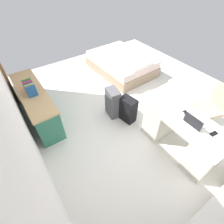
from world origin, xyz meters
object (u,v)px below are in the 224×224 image
Objects in this scene: credenza at (37,105)px; laptop at (194,123)px; bed at (122,64)px; suitcase_black at (128,110)px; figurine_small at (25,80)px; cell_phone_by_mouse at (184,112)px; desk at (181,134)px; cell_phone_near_laptop at (214,134)px; office_chair at (209,110)px; suitcase_spare_grey at (113,103)px; computer_mouse at (182,113)px.

credenza is 3.06m from laptop.
suitcase_black is (-1.71, 1.15, 0.04)m from bed.
laptop is 2.85× the size of figurine_small.
cell_phone_by_mouse is at bearing -141.93° from figurine_small.
figurine_small is at bearing 0.23° from credenza.
desk is at bearing -144.84° from figurine_small.
cell_phone_by_mouse is (0.56, -0.01, 0.00)m from cell_phone_near_laptop.
cell_phone_near_laptop is 0.56m from cell_phone_by_mouse.
figurine_small is (3.06, 1.95, 0.04)m from cell_phone_near_laptop.
laptop is (-0.17, 0.92, 0.38)m from office_chair.
cell_phone_by_mouse is at bearing -166.40° from suitcase_black.
laptop reaches higher than suitcase_spare_grey.
desk is 14.52× the size of computer_mouse.
bed is 17.67× the size of figurine_small.
computer_mouse is at bearing -13.30° from desk.
credenza is 18.00× the size of computer_mouse.
office_chair is at bearing -140.15° from suitcase_black.
suitcase_black is at bearing 49.04° from office_chair.
desk is 0.40m from cell_phone_by_mouse.
credenza is at bearing 51.06° from cell_phone_by_mouse.
figurine_small reaches higher than cell_phone_by_mouse.
suitcase_black is at bearing 31.22° from cell_phone_by_mouse.
office_chair is at bearing -178.33° from bed.
cell_phone_near_laptop and cell_phone_by_mouse have the same top height.
desk is 0.81× the size of credenza.
figurine_small is at bearing 38.25° from computer_mouse.
computer_mouse is at bearing 83.96° from office_chair.
figurine_small reaches higher than bed.
cell_phone_by_mouse is at bearing 164.53° from bed.
suitcase_black is at bearing 22.29° from cell_phone_near_laptop.
laptop is 3.14× the size of computer_mouse.
laptop is 0.29m from cell_phone_by_mouse.
bed is (2.83, -0.83, -0.15)m from desk.
office_chair is 1.00m from cell_phone_near_laptop.
bed is at bearing -34.30° from suitcase_spare_grey.
cell_phone_by_mouse is (0.01, -0.06, -0.01)m from computer_mouse.
figurine_small is (2.51, 1.90, 0.03)m from computer_mouse.
office_chair is 8.55× the size of figurine_small.
credenza is 0.56m from figurine_small.
bed is at bearing -43.10° from suitcase_black.
laptop reaches higher than office_chair.
bed is 19.44× the size of computer_mouse.
suitcase_spare_grey is (1.44, 0.48, -0.05)m from desk.
credenza is 2.69× the size of suitcase_spare_grey.
computer_mouse is (0.26, -0.05, -0.03)m from laptop.
credenza is (2.23, 2.78, -0.05)m from office_chair.
laptop reaches higher than computer_mouse.
suitcase_spare_grey is at bearing 22.89° from computer_mouse.
laptop is (-1.55, -0.47, 0.46)m from suitcase_spare_grey.
desk is 2.54× the size of suitcase_black.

